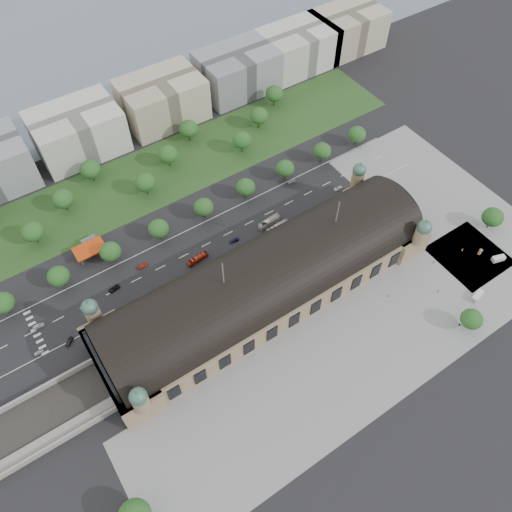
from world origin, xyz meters
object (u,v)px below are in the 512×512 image
bus_west (197,259)px  van_east (498,259)px  parked_car_3 (127,311)px  van_south (477,297)px  bus_east (269,222)px  advertising_column (480,252)px  traffic_car_0 (39,352)px  parked_car_2 (111,329)px  traffic_car_5 (292,182)px  parked_car_4 (127,318)px  pedestrian_4 (459,325)px  traffic_car_4 (234,240)px  traffic_car_3 (143,266)px  petrol_station (90,245)px  pedestrian_2 (433,262)px  traffic_car_2 (114,289)px  parked_car_0 (69,342)px  parked_car_6 (177,294)px  traffic_car_1 (39,326)px  bus_mid (278,227)px  traffic_car_6 (338,188)px  parked_car_1 (126,321)px  pedestrian_1 (438,291)px  pedestrian_5 (462,250)px  parked_car_5 (195,284)px  pedestrian_0 (389,296)px

bus_west → van_east: size_ratio=1.67×
parked_car_3 → van_south: bearing=22.6°
bus_east → advertising_column: bus_east is taller
traffic_car_0 → parked_car_2: bearing=84.2°
traffic_car_5 → parked_car_4: bearing=110.5°
pedestrian_4 → traffic_car_4: bearing=-119.0°
van_east → bus_west: bearing=164.7°
traffic_car_3 → van_east: size_ratio=0.80×
petrol_station → pedestrian_2: size_ratio=8.32×
traffic_car_2 → advertising_column: bearing=55.3°
traffic_car_2 → parked_car_0: 29.18m
pedestrian_2 → traffic_car_4: bearing=-0.3°
parked_car_6 → van_east: van_east is taller
traffic_car_1 → parked_car_3: 36.45m
traffic_car_3 → bus_mid: (63.70, -15.87, 0.92)m
traffic_car_6 → parked_car_1: 123.44m
van_south → pedestrian_1: bearing=122.4°
bus_mid → pedestrian_5: (63.67, -58.18, -0.73)m
traffic_car_3 → traffic_car_5: traffic_car_3 is taller
traffic_car_2 → advertising_column: 166.61m
bus_west → van_east: 137.09m
traffic_car_2 → van_east: size_ratio=0.80×
parked_car_3 → parked_car_1: bearing=-65.4°
traffic_car_1 → parked_car_5: size_ratio=0.82×
parked_car_1 → traffic_car_4: bearing=70.2°
parked_car_2 → van_east: bearing=46.0°
parked_car_4 → parked_car_5: bearing=61.2°
traffic_car_2 → traffic_car_3: traffic_car_3 is taller
parked_car_1 → bus_east: bearing=67.3°
traffic_car_4 → pedestrian_5: size_ratio=2.50×
traffic_car_5 → van_south: (24.79, -101.25, 0.63)m
traffic_car_1 → parked_car_5: (64.38, -17.91, 0.02)m
traffic_car_2 → pedestrian_4: bearing=41.5°
traffic_car_0 → traffic_car_5: bearing=105.2°
traffic_car_4 → bus_mid: (21.36, -5.44, 0.86)m
van_south → traffic_car_3: bearing=127.4°
traffic_car_5 → bus_mid: 32.57m
parked_car_0 → van_east: bearing=30.4°
pedestrian_0 → pedestrian_1: bearing=-24.2°
bus_mid → parked_car_1: bearing=91.1°
parked_car_2 → bus_mid: (88.84, 6.00, 0.97)m
traffic_car_2 → pedestrian_1: bearing=48.0°
traffic_car_6 → parked_car_4: 122.44m
traffic_car_6 → parked_car_1: bearing=-82.6°
bus_east → bus_mid: bearing=-168.3°
petrol_station → bus_mid: petrol_station is taller
pedestrian_5 → traffic_car_0: bearing=-98.2°
traffic_car_3 → pedestrian_5: size_ratio=2.74×
parked_car_3 → parked_car_5: (30.69, -4.00, 0.06)m
bus_east → van_east: 106.27m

